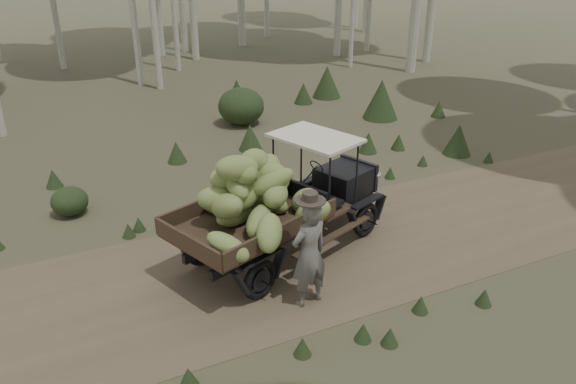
% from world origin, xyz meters
% --- Properties ---
extents(ground, '(120.00, 120.00, 0.00)m').
position_xyz_m(ground, '(0.00, 0.00, 0.00)').
color(ground, '#473D2B').
rests_on(ground, ground).
extents(dirt_track, '(70.00, 4.00, 0.01)m').
position_xyz_m(dirt_track, '(0.00, 0.00, 0.00)').
color(dirt_track, brown).
rests_on(dirt_track, ground).
extents(banana_truck, '(4.78, 3.16, 2.31)m').
position_xyz_m(banana_truck, '(-1.35, 0.21, 1.36)').
color(banana_truck, black).
rests_on(banana_truck, ground).
extents(farmer, '(0.74, 0.57, 1.99)m').
position_xyz_m(farmer, '(-1.28, -1.26, 0.94)').
color(farmer, '#52514B').
rests_on(farmer, ground).
extents(undergrowth, '(21.93, 23.90, 1.30)m').
position_xyz_m(undergrowth, '(-1.36, 0.22, 0.49)').
color(undergrowth, '#233319').
rests_on(undergrowth, ground).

